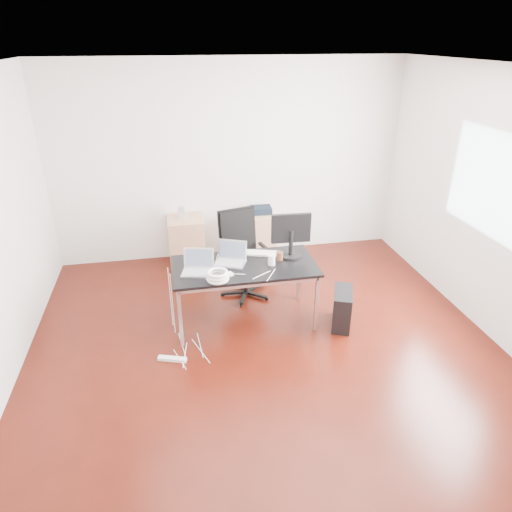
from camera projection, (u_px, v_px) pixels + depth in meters
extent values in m
plane|color=#340C05|center=(266.00, 349.00, 4.89)|extent=(5.00, 5.00, 0.00)
plane|color=silver|center=(269.00, 68.00, 3.66)|extent=(5.00, 5.00, 0.00)
plane|color=silver|center=(230.00, 162.00, 6.48)|extent=(5.00, 0.00, 5.00)
plane|color=silver|center=(385.00, 435.00, 2.07)|extent=(5.00, 0.00, 5.00)
plane|color=silver|center=(503.00, 211.00, 4.71)|extent=(0.00, 5.00, 5.00)
plane|color=white|center=(494.00, 186.00, 4.80)|extent=(0.00, 1.50, 1.50)
cube|color=black|center=(244.00, 266.00, 5.08)|extent=(1.60, 0.80, 0.03)
cube|color=silver|center=(180.00, 318.00, 4.80)|extent=(0.04, 0.04, 0.70)
cube|color=silver|center=(178.00, 286.00, 5.42)|extent=(0.04, 0.04, 0.70)
cube|color=silver|center=(317.00, 303.00, 5.06)|extent=(0.04, 0.04, 0.70)
cube|color=silver|center=(299.00, 274.00, 5.68)|extent=(0.04, 0.04, 0.70)
cylinder|color=black|center=(246.00, 279.00, 5.81)|extent=(0.06, 0.06, 0.47)
cube|color=black|center=(246.00, 260.00, 5.70)|extent=(0.58, 0.57, 0.06)
cube|color=black|center=(238.00, 231.00, 5.74)|extent=(0.47, 0.21, 0.55)
cube|color=tan|center=(187.00, 241.00, 6.58)|extent=(0.50, 0.50, 0.70)
cube|color=tan|center=(256.00, 236.00, 6.76)|extent=(0.50, 0.50, 0.70)
cube|color=black|center=(342.00, 308.00, 5.22)|extent=(0.35, 0.49, 0.44)
cylinder|color=black|center=(247.00, 261.00, 6.47)|extent=(0.27, 0.27, 0.28)
cube|color=white|center=(172.00, 359.00, 4.72)|extent=(0.30, 0.15, 0.04)
cube|color=silver|center=(198.00, 273.00, 4.89)|extent=(0.38, 0.30, 0.01)
cube|color=silver|center=(199.00, 258.00, 4.95)|extent=(0.33, 0.13, 0.22)
cube|color=#475166|center=(199.00, 258.00, 4.94)|extent=(0.29, 0.11, 0.18)
cube|color=silver|center=(230.00, 264.00, 5.09)|extent=(0.39, 0.34, 0.01)
cube|color=silver|center=(233.00, 250.00, 5.14)|extent=(0.32, 0.17, 0.22)
cube|color=#475166|center=(233.00, 250.00, 5.13)|extent=(0.28, 0.15, 0.18)
cylinder|color=black|center=(290.00, 255.00, 5.28)|extent=(0.26, 0.26, 0.02)
cylinder|color=black|center=(291.00, 242.00, 5.21)|extent=(0.05, 0.05, 0.30)
cube|color=black|center=(291.00, 228.00, 5.15)|extent=(0.45, 0.07, 0.34)
cube|color=#475166|center=(290.00, 227.00, 5.17)|extent=(0.40, 0.02, 0.29)
cube|color=white|center=(262.00, 253.00, 5.32)|extent=(0.46, 0.26, 0.02)
cylinder|color=white|center=(272.00, 260.00, 5.05)|extent=(0.08, 0.08, 0.12)
cylinder|color=#582F1E|center=(280.00, 256.00, 5.17)|extent=(0.08, 0.08, 0.10)
torus|color=white|center=(218.00, 279.00, 4.75)|extent=(0.24, 0.24, 0.04)
torus|color=white|center=(218.00, 276.00, 4.73)|extent=(0.23, 0.23, 0.04)
torus|color=white|center=(218.00, 273.00, 4.72)|extent=(0.22, 0.22, 0.04)
cube|color=white|center=(229.00, 274.00, 4.85)|extent=(0.09, 0.09, 0.03)
cube|color=#9E9E9E|center=(182.00, 212.00, 6.40)|extent=(0.10, 0.10, 0.18)
cube|color=black|center=(261.00, 210.00, 6.62)|extent=(0.31, 0.25, 0.09)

